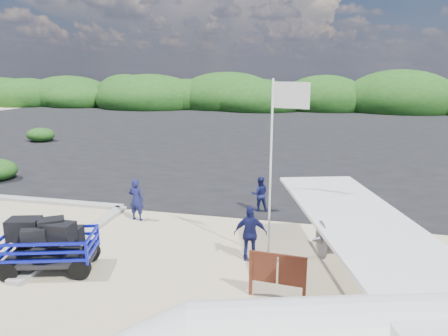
% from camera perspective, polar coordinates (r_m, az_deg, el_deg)
% --- Properties ---
extents(ground, '(160.00, 160.00, 0.00)m').
position_cam_1_polar(ground, '(13.29, -6.58, -14.36)').
color(ground, beige).
extents(asphalt_apron, '(90.00, 50.00, 0.04)m').
position_cam_1_polar(asphalt_apron, '(41.69, 7.20, 5.05)').
color(asphalt_apron, '#B2B2B2').
rests_on(asphalt_apron, ground).
extents(vegetation_band, '(124.00, 8.00, 4.40)m').
position_cam_1_polar(vegetation_band, '(66.44, 9.42, 8.20)').
color(vegetation_band, '#B2B2B2').
rests_on(vegetation_band, ground).
extents(baggage_cart, '(3.37, 2.49, 1.51)m').
position_cam_1_polar(baggage_cart, '(14.33, -23.33, -13.28)').
color(baggage_cart, '#0B13AF').
rests_on(baggage_cart, ground).
extents(flagpole, '(1.30, 0.82, 6.01)m').
position_cam_1_polar(flagpole, '(14.17, 6.31, -12.48)').
color(flagpole, white).
rests_on(flagpole, ground).
extents(signboard, '(1.71, 0.30, 1.40)m').
position_cam_1_polar(signboard, '(11.90, 7.50, -18.03)').
color(signboard, '#5C291A').
rests_on(signboard, ground).
extents(crew_a, '(0.68, 0.46, 1.82)m').
position_cam_1_polar(crew_a, '(17.40, -12.43, -4.43)').
color(crew_a, '#15194F').
rests_on(crew_a, ground).
extents(crew_b, '(0.91, 0.79, 1.62)m').
position_cam_1_polar(crew_b, '(18.14, 5.13, -3.72)').
color(crew_b, '#15194F').
rests_on(crew_b, ground).
extents(crew_c, '(1.18, 0.65, 1.91)m').
position_cam_1_polar(crew_c, '(13.51, 3.80, -9.32)').
color(crew_c, '#15194F').
rests_on(crew_c, ground).
extents(aircraft_small, '(9.51, 9.51, 2.50)m').
position_cam_1_polar(aircraft_small, '(49.51, -5.67, 6.46)').
color(aircraft_small, '#B2B2B2').
rests_on(aircraft_small, ground).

